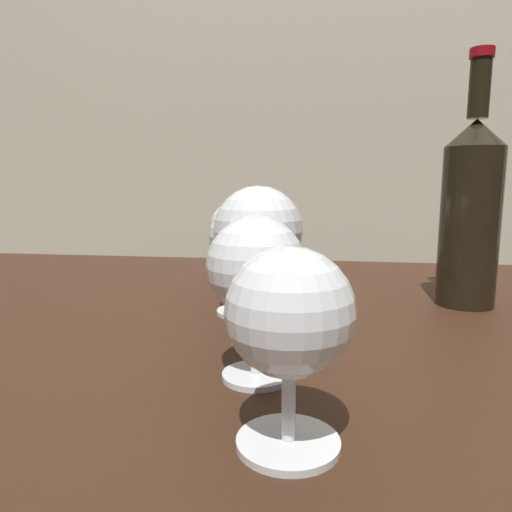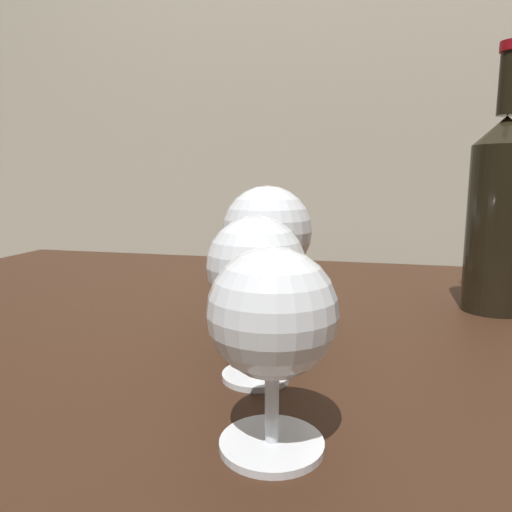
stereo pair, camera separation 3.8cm
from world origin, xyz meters
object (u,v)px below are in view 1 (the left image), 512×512
object	(u,v)px
wine_glass_pinot	(258,233)
wine_bottle	(471,209)
wine_glass_white	(245,238)
wine_glass_port	(290,318)
wine_glass_merlot	(256,270)
wine_glass_cabernet	(235,229)
wine_glass_empty	(243,238)

from	to	relation	value
wine_glass_pinot	wine_bottle	bearing A→B (deg)	35.83
wine_glass_pinot	wine_bottle	distance (m)	0.32
wine_glass_pinot	wine_glass_white	bearing A→B (deg)	102.84
wine_glass_port	wine_glass_merlot	xyz separation A→B (m)	(-0.03, 0.10, 0.01)
wine_glass_cabernet	wine_glass_white	bearing A→B (deg)	-71.24
wine_glass_merlot	wine_glass_empty	distance (m)	0.20
wine_glass_white	wine_glass_pinot	bearing A→B (deg)	-77.16
wine_glass_pinot	wine_glass_cabernet	xyz separation A→B (m)	(-0.07, 0.28, -0.03)
wine_glass_merlot	wine_glass_cabernet	world-z (taller)	wine_glass_merlot
wine_glass_merlot	wine_glass_pinot	bearing A→B (deg)	96.30
wine_glass_cabernet	wine_bottle	xyz separation A→B (m)	(0.33, -0.10, 0.04)
wine_glass_port	wine_glass_empty	bearing A→B (deg)	104.52
wine_glass_white	wine_bottle	distance (m)	0.30
wine_glass_white	wine_glass_merlot	bearing A→B (deg)	-79.21
wine_glass_empty	wine_glass_white	bearing A→B (deg)	97.51
wine_glass_pinot	wine_glass_white	xyz separation A→B (m)	(-0.04, 0.19, -0.03)
wine_glass_pinot	wine_glass_cabernet	bearing A→B (deg)	104.81
wine_bottle	wine_glass_white	bearing A→B (deg)	178.97
wine_glass_empty	wine_glass_cabernet	distance (m)	0.18
wine_glass_port	wine_bottle	bearing A→B (deg)	60.31
wine_glass_port	wine_glass_cabernet	bearing A→B (deg)	104.15
wine_glass_port	wine_bottle	xyz separation A→B (m)	(0.21, 0.37, 0.04)
wine_glass_cabernet	wine_bottle	size ratio (longest dim) A/B	0.40
wine_glass_cabernet	wine_glass_merlot	bearing A→B (deg)	-77.18
wine_glass_empty	wine_glass_cabernet	world-z (taller)	wine_glass_empty
wine_glass_pinot	wine_glass_cabernet	distance (m)	0.29
wine_glass_pinot	wine_glass_empty	distance (m)	0.11
wine_glass_white	wine_glass_port	bearing A→B (deg)	-77.01
wine_glass_port	wine_glass_white	distance (m)	0.39
wine_bottle	wine_glass_cabernet	bearing A→B (deg)	163.58
wine_glass_cabernet	wine_glass_port	bearing A→B (deg)	-75.85
wine_glass_empty	wine_glass_white	size ratio (longest dim) A/B	1.13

